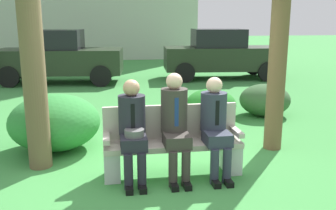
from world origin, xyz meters
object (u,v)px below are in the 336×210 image
park_bench (172,143)px  seated_man_middle (175,121)px  seated_man_left (133,126)px  shrub_mid_lawn (211,105)px  parked_car_near (59,57)px  shrub_near_bench (265,100)px  shrub_far_lawn (55,122)px  parked_car_far (221,54)px  seated_man_right (215,122)px

park_bench → seated_man_middle: bearing=-81.7°
seated_man_left → shrub_mid_lawn: bearing=56.5°
park_bench → seated_man_left: size_ratio=1.39×
park_bench → parked_car_near: (-2.31, 7.71, 0.42)m
shrub_near_bench → parked_car_near: parked_car_near is taller
shrub_mid_lawn → parked_car_near: 6.32m
shrub_far_lawn → parked_car_far: size_ratio=0.35×
park_bench → seated_man_left: seated_man_left is taller
seated_man_left → seated_man_right: bearing=0.3°
seated_man_left → shrub_near_bench: 4.14m
park_bench → shrub_mid_lawn: bearing=63.9°
park_bench → parked_car_far: parked_car_far is taller
seated_man_left → parked_car_near: (-1.79, 7.85, 0.13)m
park_bench → shrub_near_bench: park_bench is taller
seated_man_right → shrub_mid_lawn: (0.68, 2.62, -0.40)m
shrub_mid_lawn → shrub_far_lawn: size_ratio=0.73×
shrub_far_lawn → park_bench: bearing=-36.5°
seated_man_middle → parked_car_far: bearing=69.0°
seated_man_middle → shrub_near_bench: bearing=49.2°
seated_man_middle → parked_car_far: size_ratio=0.33×
seated_man_right → parked_car_near: parked_car_near is taller
seated_man_middle → shrub_mid_lawn: seated_man_middle is taller
shrub_near_bench → parked_car_far: (0.59, 5.08, 0.50)m
shrub_mid_lawn → shrub_far_lawn: shrub_far_lawn is taller
shrub_mid_lawn → parked_car_far: parked_car_far is taller
seated_man_left → shrub_far_lawn: bearing=129.8°
parked_car_far → seated_man_left: bearing=-114.3°
shrub_near_bench → park_bench: bearing=-132.3°
seated_man_middle → shrub_far_lawn: 2.15m
shrub_mid_lawn → seated_man_right: bearing=-104.6°
seated_man_right → shrub_near_bench: seated_man_right is taller
park_bench → shrub_far_lawn: size_ratio=1.27×
park_bench → parked_car_far: 8.38m
shrub_far_lawn → parked_car_near: bearing=95.9°
seated_man_right → parked_car_near: bearing=110.0°
shrub_mid_lawn → seated_man_left: bearing=-123.5°
seated_man_middle → parked_car_far: 8.47m
park_bench → parked_car_far: (3.05, 7.79, 0.42)m
seated_man_middle → seated_man_left: bearing=-178.7°
seated_man_middle → shrub_near_bench: seated_man_middle is taller
shrub_near_bench → shrub_far_lawn: 4.37m
park_bench → shrub_far_lawn: 2.04m
seated_man_left → parked_car_near: bearing=102.9°
seated_man_left → parked_car_far: size_ratio=0.32×
seated_man_left → shrub_mid_lawn: seated_man_left is taller
park_bench → shrub_near_bench: bearing=47.7°
shrub_near_bench → shrub_far_lawn: bearing=-160.0°
parked_car_far → parked_car_near: bearing=-179.2°
seated_man_right → parked_car_far: bearing=72.4°
shrub_far_lawn → parked_car_near: 6.54m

